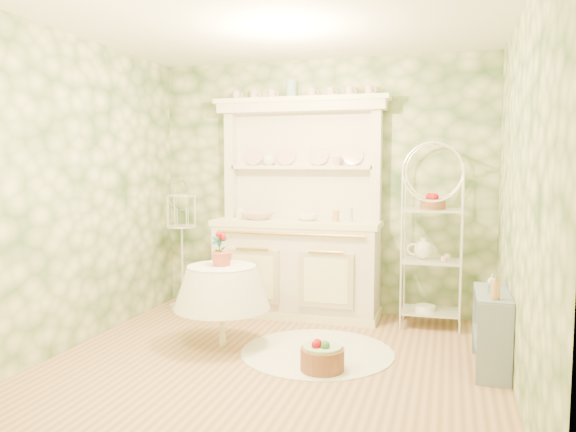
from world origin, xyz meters
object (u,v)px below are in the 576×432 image
(floor_basket, at_px, (322,356))
(kitchen_dresser, at_px, (297,207))
(bakers_rack, at_px, (432,234))
(birdcage_stand, at_px, (182,246))
(round_table, at_px, (222,311))
(side_shelf, at_px, (491,329))

(floor_basket, bearing_deg, kitchen_dresser, 112.22)
(bakers_rack, height_order, birdcage_stand, bakers_rack)
(birdcage_stand, bearing_deg, kitchen_dresser, 2.68)
(bakers_rack, bearing_deg, floor_basket, -118.29)
(round_table, distance_m, floor_basket, 1.06)
(kitchen_dresser, height_order, floor_basket, kitchen_dresser)
(bakers_rack, height_order, side_shelf, bakers_rack)
(side_shelf, relative_size, round_table, 1.21)
(kitchen_dresser, distance_m, bakers_rack, 1.40)
(side_shelf, distance_m, birdcage_stand, 3.36)
(kitchen_dresser, bearing_deg, birdcage_stand, -177.32)
(round_table, bearing_deg, side_shelf, 1.25)
(side_shelf, xyz_separation_m, floor_basket, (-1.25, -0.40, -0.20))
(bakers_rack, bearing_deg, side_shelf, -66.57)
(side_shelf, relative_size, birdcage_stand, 0.54)
(side_shelf, xyz_separation_m, birdcage_stand, (-3.17, 1.06, 0.37))
(floor_basket, bearing_deg, birdcage_stand, 142.79)
(kitchen_dresser, xyz_separation_m, round_table, (-0.36, -1.17, -0.84))
(bakers_rack, distance_m, round_table, 2.16)
(side_shelf, height_order, round_table, side_shelf)
(bakers_rack, bearing_deg, kitchen_dresser, 177.30)
(kitchen_dresser, distance_m, floor_basket, 1.93)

